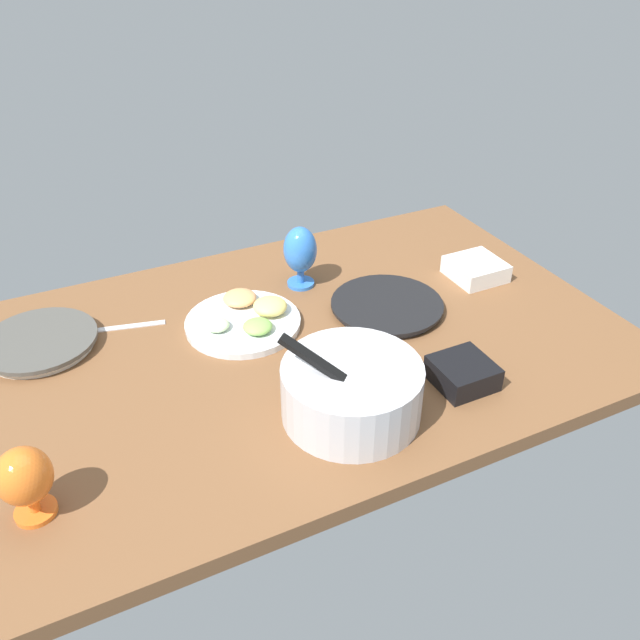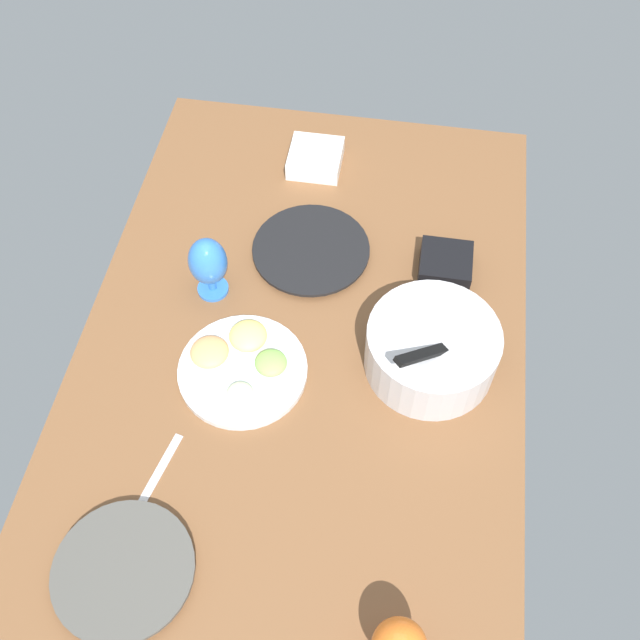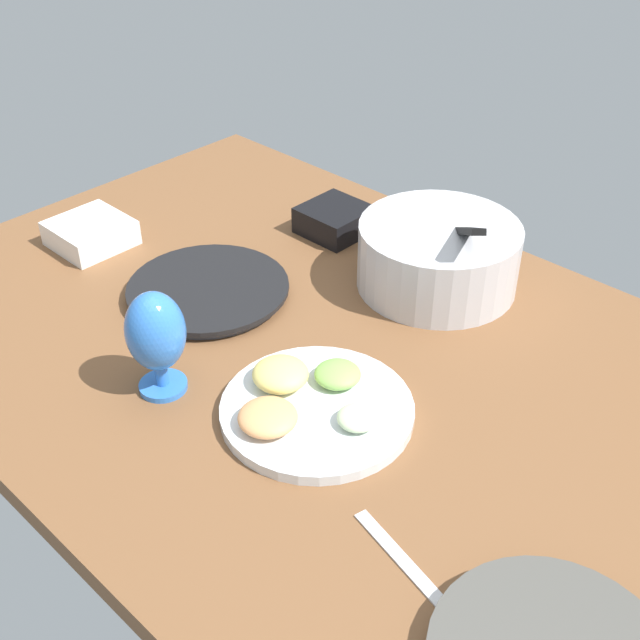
{
  "view_description": "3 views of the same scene",
  "coord_description": "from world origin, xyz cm",
  "px_view_note": "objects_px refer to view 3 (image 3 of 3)",
  "views": [
    {
      "loc": [
        54.1,
        122.65,
        95.18
      ],
      "look_at": [
        -5.69,
        -0.26,
        3.98
      ],
      "focal_mm": 37.03,
      "sensor_mm": 36.0,
      "label": 1
    },
    {
      "loc": [
        93.35,
        19.1,
        147.83
      ],
      "look_at": [
        -3.83,
        3.66,
        3.98
      ],
      "focal_mm": 41.96,
      "sensor_mm": 36.0,
      "label": 2
    },
    {
      "loc": [
        74.65,
        -78.44,
        83.28
      ],
      "look_at": [
        -2.33,
        2.33,
        3.98
      ],
      "focal_mm": 45.61,
      "sensor_mm": 36.0,
      "label": 3
    }
  ],
  "objects_px": {
    "fruit_platter": "(310,404)",
    "square_bowl_white": "(90,232)",
    "square_bowl_black": "(335,218)",
    "dinner_plate_left": "(208,290)",
    "hurricane_glass_blue": "(156,335)",
    "mixing_bowl": "(438,254)"
  },
  "relations": [
    {
      "from": "mixing_bowl",
      "to": "square_bowl_black",
      "type": "xyz_separation_m",
      "value": [
        -0.28,
        0.02,
        -0.04
      ]
    },
    {
      "from": "fruit_platter",
      "to": "mixing_bowl",
      "type": "bearing_deg",
      "value": 100.73
    },
    {
      "from": "hurricane_glass_blue",
      "to": "square_bowl_black",
      "type": "xyz_separation_m",
      "value": [
        -0.15,
        0.56,
        -0.07
      ]
    },
    {
      "from": "square_bowl_white",
      "to": "fruit_platter",
      "type": "bearing_deg",
      "value": -5.06
    },
    {
      "from": "square_bowl_black",
      "to": "square_bowl_white",
      "type": "xyz_separation_m",
      "value": [
        -0.32,
        -0.38,
        -0.0
      ]
    },
    {
      "from": "dinner_plate_left",
      "to": "mixing_bowl",
      "type": "distance_m",
      "value": 0.43
    },
    {
      "from": "fruit_platter",
      "to": "hurricane_glass_blue",
      "type": "relative_size",
      "value": 1.66
    },
    {
      "from": "fruit_platter",
      "to": "square_bowl_black",
      "type": "height_order",
      "value": "same"
    },
    {
      "from": "fruit_platter",
      "to": "hurricane_glass_blue",
      "type": "height_order",
      "value": "hurricane_glass_blue"
    },
    {
      "from": "hurricane_glass_blue",
      "to": "fruit_platter",
      "type": "bearing_deg",
      "value": 29.74
    },
    {
      "from": "fruit_platter",
      "to": "square_bowl_black",
      "type": "distance_m",
      "value": 0.56
    },
    {
      "from": "fruit_platter",
      "to": "dinner_plate_left",
      "type": "bearing_deg",
      "value": 164.41
    },
    {
      "from": "mixing_bowl",
      "to": "hurricane_glass_blue",
      "type": "bearing_deg",
      "value": -103.43
    },
    {
      "from": "square_bowl_black",
      "to": "square_bowl_white",
      "type": "distance_m",
      "value": 0.5
    },
    {
      "from": "mixing_bowl",
      "to": "square_bowl_black",
      "type": "bearing_deg",
      "value": 176.23
    },
    {
      "from": "hurricane_glass_blue",
      "to": "square_bowl_black",
      "type": "bearing_deg",
      "value": 104.73
    },
    {
      "from": "fruit_platter",
      "to": "hurricane_glass_blue",
      "type": "bearing_deg",
      "value": -150.26
    },
    {
      "from": "mixing_bowl",
      "to": "fruit_platter",
      "type": "distance_m",
      "value": 0.43
    },
    {
      "from": "square_bowl_white",
      "to": "dinner_plate_left",
      "type": "bearing_deg",
      "value": 7.22
    },
    {
      "from": "fruit_platter",
      "to": "square_bowl_white",
      "type": "xyz_separation_m",
      "value": [
        -0.68,
        0.06,
        0.01
      ]
    },
    {
      "from": "dinner_plate_left",
      "to": "fruit_platter",
      "type": "relative_size",
      "value": 1.01
    },
    {
      "from": "square_bowl_black",
      "to": "square_bowl_white",
      "type": "bearing_deg",
      "value": -130.43
    }
  ]
}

